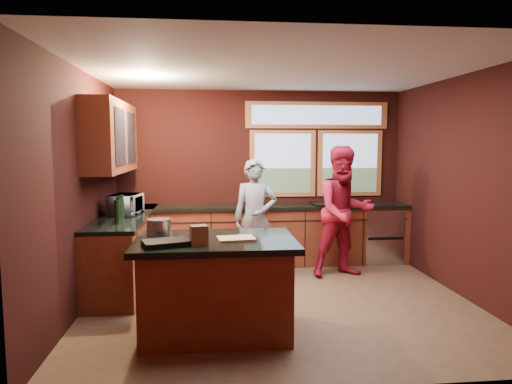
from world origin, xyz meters
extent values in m
plane|color=brown|center=(0.00, 0.00, 0.00)|extent=(4.50, 4.50, 0.00)
cube|color=black|center=(0.00, 2.00, 1.35)|extent=(4.50, 0.02, 2.70)
cube|color=black|center=(0.00, -2.00, 1.35)|extent=(4.50, 0.02, 2.70)
cube|color=black|center=(-2.25, 0.00, 1.35)|extent=(0.02, 4.00, 2.70)
cube|color=black|center=(2.25, 0.00, 1.35)|extent=(0.02, 4.00, 2.70)
cube|color=silver|center=(0.00, 0.00, 2.70)|extent=(4.50, 4.00, 0.02)
cube|color=#788AA6|center=(0.35, 1.99, 1.55)|extent=(1.06, 0.02, 1.06)
cube|color=#788AA6|center=(1.45, 1.99, 1.55)|extent=(1.06, 0.02, 1.06)
cube|color=#AB5E31|center=(0.90, 1.99, 2.32)|extent=(2.30, 0.02, 0.42)
cube|color=maroon|center=(-2.07, 0.85, 1.95)|extent=(0.36, 1.80, 0.90)
cube|color=maroon|center=(0.00, 1.70, 0.44)|extent=(4.50, 0.60, 0.88)
cube|color=black|center=(0.00, 1.69, 0.91)|extent=(4.50, 0.64, 0.05)
cube|color=#B7B7BC|center=(1.85, 1.68, 0.42)|extent=(0.60, 0.58, 0.85)
cube|color=black|center=(1.10, 1.66, 0.91)|extent=(0.66, 0.46, 0.05)
cube|color=maroon|center=(-1.95, 0.85, 0.44)|extent=(0.60, 2.30, 0.88)
cube|color=black|center=(-1.94, 0.85, 0.91)|extent=(0.64, 2.30, 0.05)
cube|color=maroon|center=(-0.76, -0.85, 0.44)|extent=(1.40, 0.90, 0.88)
cube|color=black|center=(-0.76, -0.85, 0.92)|extent=(1.55, 1.05, 0.06)
imported|color=slate|center=(-0.19, 1.01, 0.83)|extent=(0.64, 0.46, 1.66)
imported|color=maroon|center=(1.06, 0.94, 0.92)|extent=(1.00, 0.84, 1.84)
imported|color=#999999|center=(-1.92, 0.88, 1.07)|extent=(0.42, 0.55, 0.27)
imported|color=#999999|center=(1.14, 1.75, 1.12)|extent=(0.34, 0.30, 0.38)
cylinder|color=white|center=(-0.10, 1.70, 1.07)|extent=(0.12, 0.12, 0.28)
cube|color=tan|center=(-0.56, -0.90, 0.95)|extent=(0.38, 0.29, 0.02)
cylinder|color=#B4B5B9|center=(-1.31, -0.70, 1.03)|extent=(0.24, 0.24, 0.18)
cube|color=brown|center=(-0.91, -1.10, 1.03)|extent=(0.17, 0.15, 0.18)
cube|color=black|center=(-1.21, -1.10, 0.97)|extent=(0.47, 0.39, 0.05)
camera|label=1|loc=(-0.81, -5.22, 1.86)|focal=32.00mm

